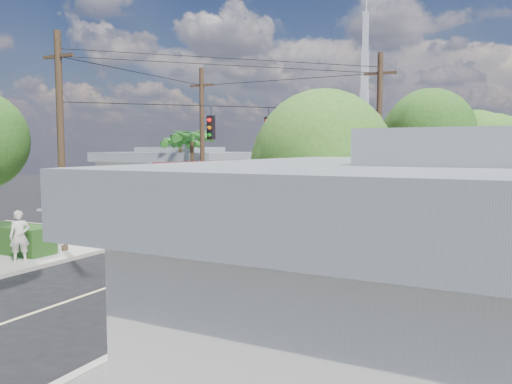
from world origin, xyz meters
The scene contains 17 objects.
ground centered at (0.00, 0.00, 0.00)m, with size 120.00×120.00×0.00m, color black.
sidewalk_ne centered at (10.88, 10.88, 0.07)m, with size 14.12×14.12×0.14m.
sidewalk_nw centered at (-10.88, 10.88, 0.07)m, with size 14.12×14.12×0.14m.
road_markings centered at (0.00, -1.47, 0.01)m, with size 32.00×32.00×0.01m.
building_nw centered at (-12.00, 12.46, 2.22)m, with size 10.80×10.20×4.30m.
radio_tower centered at (0.50, 20.00, 5.64)m, with size 0.80×0.80×17.00m.
tree_ne_front centered at (7.21, 6.76, 4.77)m, with size 4.21×4.14×6.66m.
tree_ne_back centered at (9.81, 8.96, 4.19)m, with size 3.77×3.66×5.82m.
tree_se centered at (7.01, -7.24, 4.04)m, with size 3.67×3.54×5.62m.
palm_nw_front centered at (-7.50, 7.50, 5.04)m, with size 3.01×3.08×5.59m.
palm_nw_back centered at (-9.50, 9.00, 4.67)m, with size 3.01×3.08×5.19m.
utility_poles centered at (-1.58, 1.60, 4.67)m, with size 12.00×10.68×9.00m.
picket_fence centered at (-7.80, -5.60, 0.68)m, with size 5.94×0.06×1.00m.
vending_boxes centered at (6.50, 6.20, 0.69)m, with size 1.90×0.50×1.10m.
delivery_truck centered at (0.07, -0.02, 1.91)m, with size 3.73×8.95×3.77m.
parked_car centered at (10.22, 2.40, 0.73)m, with size 2.43×5.26×1.46m, color silver.
pedestrian centered at (-5.03, -7.41, 1.09)m, with size 0.70×0.46×1.91m, color beige.
Camera 1 is at (11.06, -19.66, 4.33)m, focal length 35.00 mm.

